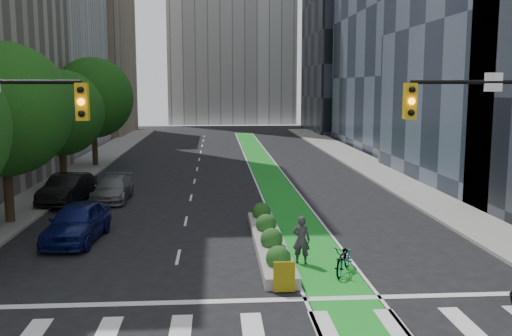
{
  "coord_description": "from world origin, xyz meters",
  "views": [
    {
      "loc": [
        -0.97,
        -15.88,
        6.7
      ],
      "look_at": [
        0.84,
        9.58,
        3.0
      ],
      "focal_mm": 40.0,
      "sensor_mm": 36.0,
      "label": 1
    }
  ],
  "objects": [
    {
      "name": "parked_car_left_near",
      "position": [
        -7.0,
        8.65,
        0.85
      ],
      "size": [
        2.4,
        5.13,
        1.7
      ],
      "primitive_type": "imported",
      "rotation": [
        0.0,
        0.0,
        -0.08
      ],
      "color": "#0D1450",
      "rests_on": "ground"
    },
    {
      "name": "tree_mid",
      "position": [
        -11.0,
        12.0,
        5.57
      ],
      "size": [
        6.4,
        6.4,
        8.78
      ],
      "color": "black",
      "rests_on": "ground"
    },
    {
      "name": "ground",
      "position": [
        0.0,
        0.0,
        0.0
      ],
      "size": [
        160.0,
        160.0,
        0.0
      ],
      "primitive_type": "plane",
      "color": "black",
      "rests_on": "ground"
    },
    {
      "name": "building_tan_far",
      "position": [
        -20.0,
        66.0,
        13.0
      ],
      "size": [
        14.0,
        16.0,
        26.0
      ],
      "primitive_type": "cube",
      "color": "tan",
      "rests_on": "ground"
    },
    {
      "name": "sidewalk_right",
      "position": [
        11.8,
        25.0,
        0.07
      ],
      "size": [
        3.6,
        90.0,
        0.15
      ],
      "primitive_type": "cube",
      "color": "gray",
      "rests_on": "ground"
    },
    {
      "name": "tree_midfar",
      "position": [
        -11.0,
        22.0,
        4.95
      ],
      "size": [
        5.6,
        5.6,
        7.76
      ],
      "color": "black",
      "rests_on": "ground"
    },
    {
      "name": "sidewalk_left",
      "position": [
        -11.8,
        25.0,
        0.07
      ],
      "size": [
        3.6,
        90.0,
        0.15
      ],
      "primitive_type": "cube",
      "color": "gray",
      "rests_on": "ground"
    },
    {
      "name": "parked_car_left_far",
      "position": [
        -7.04,
        17.56,
        0.7
      ],
      "size": [
        1.98,
        4.82,
        1.4
      ],
      "primitive_type": "imported",
      "rotation": [
        0.0,
        0.0,
        -0.01
      ],
      "color": "#5C5F61",
      "rests_on": "ground"
    },
    {
      "name": "building_dark_end",
      "position": [
        20.0,
        68.0,
        14.0
      ],
      "size": [
        14.0,
        18.0,
        28.0
      ],
      "primitive_type": "cube",
      "color": "black",
      "rests_on": "ground"
    },
    {
      "name": "tree_far",
      "position": [
        -11.0,
        32.0,
        5.69
      ],
      "size": [
        6.6,
        6.6,
        9.0
      ],
      "color": "black",
      "rests_on": "ground"
    },
    {
      "name": "cyclist",
      "position": [
        2.22,
        4.84,
        0.92
      ],
      "size": [
        0.78,
        0.64,
        1.85
      ],
      "primitive_type": "imported",
      "rotation": [
        0.0,
        0.0,
        2.81
      ],
      "color": "#322D36",
      "rests_on": "ground"
    },
    {
      "name": "bicycle",
      "position": [
        3.59,
        3.69,
        0.53
      ],
      "size": [
        1.48,
        2.14,
        1.07
      ],
      "primitive_type": "imported",
      "rotation": [
        0.0,
        0.0,
        -0.42
      ],
      "color": "gray",
      "rests_on": "ground"
    },
    {
      "name": "parked_car_left_mid",
      "position": [
        -9.5,
        16.98,
        0.84
      ],
      "size": [
        2.45,
        5.27,
        1.67
      ],
      "primitive_type": "imported",
      "rotation": [
        0.0,
        0.0,
        -0.14
      ],
      "color": "black",
      "rests_on": "ground"
    },
    {
      "name": "median_planter",
      "position": [
        1.2,
        7.04,
        0.37
      ],
      "size": [
        1.2,
        10.26,
        1.1
      ],
      "color": "gray",
      "rests_on": "ground"
    },
    {
      "name": "bike_lane_paint",
      "position": [
        3.0,
        30.0,
        0.01
      ],
      "size": [
        2.2,
        70.0,
        0.01
      ],
      "primitive_type": "cube",
      "color": "#1A9324",
      "rests_on": "ground"
    }
  ]
}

